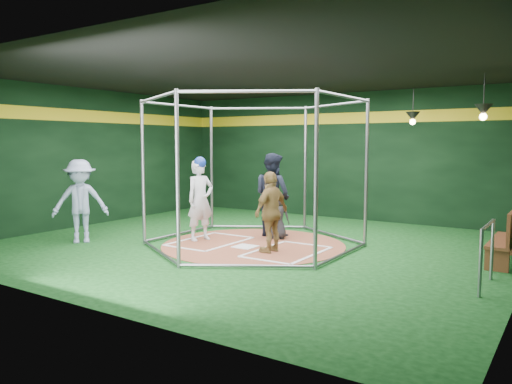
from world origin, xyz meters
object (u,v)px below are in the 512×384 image
Objects in this scene: umpire at (272,195)px; dugout_bench at (508,235)px; visitor_leopard at (271,212)px; batter_figure at (200,199)px.

dugout_bench is at bearing -161.73° from umpire.
dugout_bench is (4.80, 0.09, -0.46)m from umpire.
visitor_leopard reaches higher than dugout_bench.
batter_figure is 1.09× the size of dugout_bench.
umpire reaches higher than dugout_bench.
batter_figure is at bearing 67.41° from umpire.
umpire is 4.82m from dugout_bench.
visitor_leopard is at bearing 137.67° from umpire.
umpire is 1.13× the size of dugout_bench.
batter_figure is 6.03m from dugout_bench.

